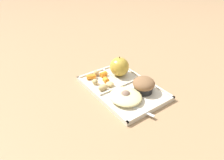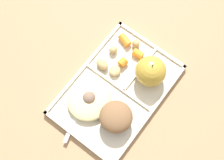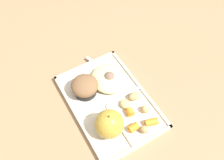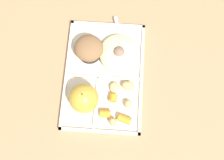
{
  "view_description": "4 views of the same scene",
  "coord_description": "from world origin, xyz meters",
  "px_view_note": "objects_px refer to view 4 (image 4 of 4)",
  "views": [
    {
      "loc": [
        0.53,
        -0.43,
        0.48
      ],
      "look_at": [
        -0.01,
        -0.04,
        0.06
      ],
      "focal_mm": 33.12,
      "sensor_mm": 36.0,
      "label": 1
    },
    {
      "loc": [
        0.22,
        0.15,
        0.85
      ],
      "look_at": [
        -0.01,
        -0.02,
        0.05
      ],
      "focal_mm": 51.81,
      "sensor_mm": 36.0,
      "label": 2
    },
    {
      "loc": [
        -0.35,
        0.19,
        0.69
      ],
      "look_at": [
        0.03,
        -0.03,
        0.06
      ],
      "focal_mm": 39.99,
      "sensor_mm": 36.0,
      "label": 3
    },
    {
      "loc": [
        -0.27,
        -0.04,
        0.86
      ],
      "look_at": [
        -0.03,
        -0.03,
        0.08
      ],
      "focal_mm": 47.98,
      "sensor_mm": 36.0,
      "label": 4
    }
  ],
  "objects_px": {
    "lunch_tray": "(104,76)",
    "green_apple": "(84,98)",
    "plastic_fork": "(121,42)",
    "bran_muffin": "(89,49)"
  },
  "relations": [
    {
      "from": "lunch_tray",
      "to": "green_apple",
      "type": "relative_size",
      "value": 3.78
    },
    {
      "from": "lunch_tray",
      "to": "plastic_fork",
      "type": "relative_size",
      "value": 2.19
    },
    {
      "from": "plastic_fork",
      "to": "green_apple",
      "type": "bearing_deg",
      "value": 154.36
    },
    {
      "from": "lunch_tray",
      "to": "bran_muffin",
      "type": "distance_m",
      "value": 0.09
    },
    {
      "from": "green_apple",
      "to": "plastic_fork",
      "type": "relative_size",
      "value": 0.58
    },
    {
      "from": "lunch_tray",
      "to": "green_apple",
      "type": "bearing_deg",
      "value": 149.63
    },
    {
      "from": "lunch_tray",
      "to": "green_apple",
      "type": "height_order",
      "value": "green_apple"
    },
    {
      "from": "green_apple",
      "to": "bran_muffin",
      "type": "height_order",
      "value": "green_apple"
    },
    {
      "from": "lunch_tray",
      "to": "plastic_fork",
      "type": "xyz_separation_m",
      "value": [
        0.11,
        -0.04,
        0.01
      ]
    },
    {
      "from": "lunch_tray",
      "to": "bran_muffin",
      "type": "height_order",
      "value": "bran_muffin"
    }
  ]
}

